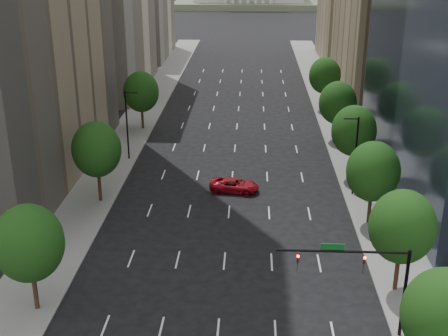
# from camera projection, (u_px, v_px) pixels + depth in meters

# --- Properties ---
(sidewalk_left) EXTENTS (6.00, 200.00, 0.15)m
(sidewalk_left) POSITION_uv_depth(u_px,v_px,m) (105.00, 173.00, 71.39)
(sidewalk_left) COLOR slate
(sidewalk_left) RESTS_ON ground
(sidewalk_right) EXTENTS (6.00, 200.00, 0.15)m
(sidewalk_right) POSITION_uv_depth(u_px,v_px,m) (363.00, 178.00, 69.99)
(sidewalk_right) COLOR slate
(sidewalk_right) RESTS_ON ground
(filler_left) EXTENTS (14.00, 26.00, 18.00)m
(filler_left) POSITION_uv_depth(u_px,v_px,m) (138.00, 18.00, 139.27)
(filler_left) COLOR beige
(filler_left) RESTS_ON ground
(parking_tan_right) EXTENTS (14.00, 30.00, 30.00)m
(parking_tan_right) POSITION_uv_depth(u_px,v_px,m) (386.00, 10.00, 101.35)
(parking_tan_right) COLOR #8C7759
(parking_tan_right) RESTS_ON ground
(filler_right) EXTENTS (14.00, 26.00, 16.00)m
(filler_right) POSITION_uv_depth(u_px,v_px,m) (353.00, 25.00, 134.60)
(filler_right) COLOR #8C7759
(filler_right) RESTS_ON ground
(tree_right_0) EXTENTS (5.20, 5.20, 8.39)m
(tree_right_0) POSITION_uv_depth(u_px,v_px,m) (444.00, 315.00, 35.57)
(tree_right_0) COLOR #382316
(tree_right_0) RESTS_ON ground
(tree_right_1) EXTENTS (5.20, 5.20, 8.75)m
(tree_right_1) POSITION_uv_depth(u_px,v_px,m) (402.00, 227.00, 45.67)
(tree_right_1) COLOR #382316
(tree_right_1) RESTS_ON ground
(tree_right_2) EXTENTS (5.20, 5.20, 8.61)m
(tree_right_2) POSITION_uv_depth(u_px,v_px,m) (373.00, 171.00, 56.89)
(tree_right_2) COLOR #382316
(tree_right_2) RESTS_ON ground
(tree_right_3) EXTENTS (5.20, 5.20, 8.89)m
(tree_right_3) POSITION_uv_depth(u_px,v_px,m) (354.00, 131.00, 67.95)
(tree_right_3) COLOR #382316
(tree_right_3) RESTS_ON ground
(tree_right_4) EXTENTS (5.20, 5.20, 8.46)m
(tree_right_4) POSITION_uv_depth(u_px,v_px,m) (338.00, 103.00, 81.13)
(tree_right_4) COLOR #382316
(tree_right_4) RESTS_ON ground
(tree_right_5) EXTENTS (5.20, 5.20, 8.75)m
(tree_right_5) POSITION_uv_depth(u_px,v_px,m) (325.00, 76.00, 95.91)
(tree_right_5) COLOR #382316
(tree_right_5) RESTS_ON ground
(tree_left_0) EXTENTS (5.20, 5.20, 8.75)m
(tree_left_0) POSITION_uv_depth(u_px,v_px,m) (29.00, 243.00, 43.20)
(tree_left_0) COLOR #382316
(tree_left_0) RESTS_ON ground
(tree_left_1) EXTENTS (5.20, 5.20, 8.97)m
(tree_left_1) POSITION_uv_depth(u_px,v_px,m) (97.00, 149.00, 61.73)
(tree_left_1) COLOR #382316
(tree_left_1) RESTS_ON ground
(tree_left_2) EXTENTS (5.20, 5.20, 8.68)m
(tree_left_2) POSITION_uv_depth(u_px,v_px,m) (141.00, 92.00, 86.03)
(tree_left_2) COLOR #382316
(tree_left_2) RESTS_ON ground
(streetlight_rn) EXTENTS (1.70, 0.20, 9.00)m
(streetlight_rn) POSITION_uv_depth(u_px,v_px,m) (355.00, 154.00, 63.70)
(streetlight_rn) COLOR black
(streetlight_rn) RESTS_ON ground
(streetlight_ln) EXTENTS (1.70, 0.20, 9.00)m
(streetlight_ln) POSITION_uv_depth(u_px,v_px,m) (127.00, 123.00, 74.21)
(streetlight_ln) COLOR black
(streetlight_ln) RESTS_ON ground
(traffic_signal) EXTENTS (9.12, 0.40, 7.38)m
(traffic_signal) POSITION_uv_depth(u_px,v_px,m) (371.00, 273.00, 40.45)
(traffic_signal) COLOR black
(traffic_signal) RESTS_ON ground
(foothills) EXTENTS (720.00, 413.00, 263.00)m
(foothills) POSITION_uv_depth(u_px,v_px,m) (286.00, 8.00, 584.74)
(foothills) COLOR olive
(foothills) RESTS_ON ground
(car_red_far) EXTENTS (5.76, 3.18, 1.53)m
(car_red_far) POSITION_uv_depth(u_px,v_px,m) (234.00, 185.00, 66.12)
(car_red_far) COLOR maroon
(car_red_far) RESTS_ON ground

